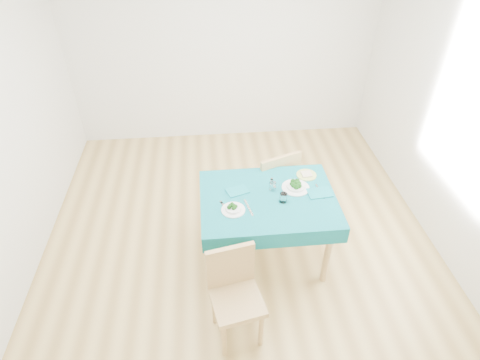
{
  "coord_description": "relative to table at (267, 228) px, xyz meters",
  "views": [
    {
      "loc": [
        -0.28,
        -2.87,
        3.06
      ],
      "look_at": [
        0.0,
        0.0,
        0.85
      ],
      "focal_mm": 30.0,
      "sensor_mm": 36.0,
      "label": 1
    }
  ],
  "objects": [
    {
      "name": "bowl_near",
      "position": [
        -0.33,
        -0.14,
        0.41
      ],
      "size": [
        0.21,
        0.21,
        0.06
      ],
      "primitive_type": null,
      "color": "white",
      "rests_on": "table"
    },
    {
      "name": "tumbler_center",
      "position": [
        0.06,
        0.11,
        0.42
      ],
      "size": [
        0.06,
        0.06,
        0.08
      ],
      "primitive_type": "cylinder",
      "color": "white",
      "rests_on": "table"
    },
    {
      "name": "chair_far",
      "position": [
        0.13,
        0.69,
        0.19
      ],
      "size": [
        0.61,
        0.64,
        1.15
      ],
      "primitive_type": "cube",
      "rotation": [
        0.0,
        0.0,
        3.52
      ],
      "color": "tan",
      "rests_on": "ground"
    },
    {
      "name": "side_plate",
      "position": [
        0.41,
        0.29,
        0.38
      ],
      "size": [
        0.19,
        0.19,
        0.01
      ],
      "primitive_type": "cylinder",
      "color": "#B4C861",
      "rests_on": "table"
    },
    {
      "name": "fork_far",
      "position": [
        0.06,
        0.19,
        0.38
      ],
      "size": [
        0.06,
        0.16,
        0.0
      ],
      "primitive_type": "cube",
      "rotation": [
        0.0,
        0.0,
        -0.24
      ],
      "color": "silver",
      "rests_on": "table"
    },
    {
      "name": "tumbler_side",
      "position": [
        0.12,
        -0.07,
        0.42
      ],
      "size": [
        0.07,
        0.07,
        0.09
      ],
      "primitive_type": "cylinder",
      "color": "white",
      "rests_on": "table"
    },
    {
      "name": "fork_near",
      "position": [
        -0.39,
        -0.09,
        0.38
      ],
      "size": [
        0.08,
        0.16,
        0.0
      ],
      "primitive_type": "cube",
      "rotation": [
        0.0,
        0.0,
        0.42
      ],
      "color": "silver",
      "rests_on": "table"
    },
    {
      "name": "chair_near",
      "position": [
        -0.36,
        -0.82,
        0.1
      ],
      "size": [
        0.46,
        0.49,
        0.96
      ],
      "primitive_type": "cube",
      "rotation": [
        0.0,
        0.0,
        0.2
      ],
      "color": "tan",
      "rests_on": "ground"
    },
    {
      "name": "napkin_near",
      "position": [
        -0.27,
        0.12,
        0.38
      ],
      "size": [
        0.22,
        0.19,
        0.01
      ],
      "primitive_type": "cube",
      "rotation": [
        0.0,
        0.0,
        0.34
      ],
      "color": "#0E6F7A",
      "rests_on": "table"
    },
    {
      "name": "room_shell",
      "position": [
        -0.24,
        0.16,
        0.97
      ],
      "size": [
        4.02,
        4.52,
        2.73
      ],
      "color": "#A68345",
      "rests_on": "ground"
    },
    {
      "name": "knife_near",
      "position": [
        -0.19,
        -0.12,
        0.38
      ],
      "size": [
        0.06,
        0.22,
        0.0
      ],
      "primitive_type": "cube",
      "rotation": [
        0.0,
        0.0,
        0.21
      ],
      "color": "silver",
      "rests_on": "table"
    },
    {
      "name": "bread_slice",
      "position": [
        0.41,
        0.29,
        0.4
      ],
      "size": [
        0.1,
        0.1,
        0.01
      ],
      "primitive_type": "cube",
      "rotation": [
        0.0,
        0.0,
        0.08
      ],
      "color": "beige",
      "rests_on": "side_plate"
    },
    {
      "name": "table",
      "position": [
        0.0,
        0.0,
        0.0
      ],
      "size": [
        1.2,
        0.91,
        0.76
      ],
      "primitive_type": "cube",
      "color": "#0A636E",
      "rests_on": "ground"
    },
    {
      "name": "knife_far",
      "position": [
        0.48,
        0.04,
        0.38
      ],
      "size": [
        0.04,
        0.22,
        0.0
      ],
      "primitive_type": "cube",
      "rotation": [
        0.0,
        0.0,
        0.11
      ],
      "color": "silver",
      "rests_on": "table"
    },
    {
      "name": "bowl_far",
      "position": [
        0.27,
        0.11,
        0.42
      ],
      "size": [
        0.25,
        0.25,
        0.08
      ],
      "primitive_type": null,
      "color": "white",
      "rests_on": "table"
    },
    {
      "name": "napkin_far",
      "position": [
        0.47,
        0.01,
        0.39
      ],
      "size": [
        0.23,
        0.17,
        0.01
      ],
      "primitive_type": "cube",
      "rotation": [
        0.0,
        0.0,
        0.08
      ],
      "color": "#0E6F7A",
      "rests_on": "table"
    }
  ]
}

